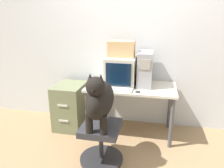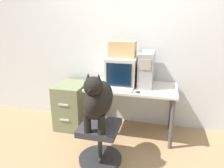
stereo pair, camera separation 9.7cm
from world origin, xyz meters
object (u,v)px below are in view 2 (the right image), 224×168
Objects in this scene: crt_monitor at (122,71)px; pc_tower at (146,69)px; filing_cabinet at (72,105)px; cardboard_box at (123,49)px; office_chair at (100,141)px; dog at (98,99)px; keyboard at (115,89)px.

pc_tower is (0.32, 0.02, 0.04)m from crt_monitor.
cardboard_box reaches higher than filing_cabinet.
office_chair is (-0.41, -0.79, -0.68)m from pc_tower.
filing_cabinet is (-0.74, -0.06, -0.56)m from crt_monitor.
dog is at bearing -48.94° from filing_cabinet.
crt_monitor reaches higher than filing_cabinet.
keyboard is at bearing 83.67° from dog.
filing_cabinet is at bearing -175.11° from crt_monitor.
crt_monitor is at bearing 83.62° from dog.
cardboard_box is at bearing 83.65° from dog.
cardboard_box is (0.00, 0.00, 0.30)m from crt_monitor.
keyboard is 0.68× the size of filing_cabinet.
keyboard reaches higher than filing_cabinet.
pc_tower is 1.31× the size of cardboard_box.
crt_monitor is 0.98× the size of pc_tower.
pc_tower is 0.41m from cardboard_box.
pc_tower is 0.92× the size of office_chair.
pc_tower is at bearing 2.43° from cardboard_box.
crt_monitor is at bearing 83.29° from office_chair.
cardboard_box is (0.09, 0.82, 0.40)m from dog.
crt_monitor is at bearing -176.88° from pc_tower.
pc_tower is at bearing 4.35° from filing_cabinet.
cardboard_box reaches higher than crt_monitor.
keyboard reaches higher than office_chair.
office_chair is 0.54m from dog.
filing_cabinet is at bearing 131.06° from dog.
crt_monitor is 0.83m from dog.
cardboard_box is at bearing 5.18° from filing_cabinet.
office_chair is 0.76× the size of filing_cabinet.
keyboard is at bearing -17.32° from filing_cabinet.
filing_cabinet is at bearing -175.65° from pc_tower.
pc_tower is 0.51m from keyboard.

